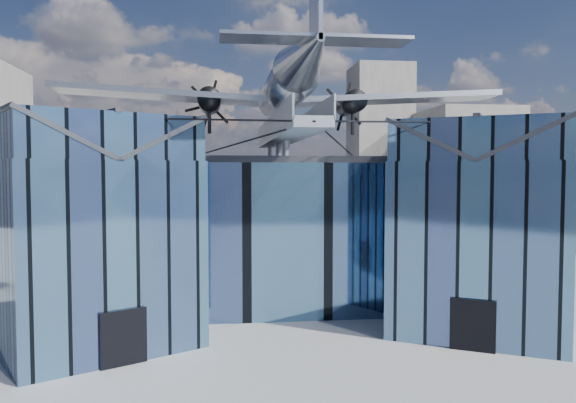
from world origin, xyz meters
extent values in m
plane|color=gray|center=(0.00, 0.00, 0.00)|extent=(120.00, 120.00, 0.00)
cube|color=#4B6E98|center=(0.00, 9.00, 4.75)|extent=(28.00, 14.00, 9.50)
cube|color=#292B31|center=(0.00, 9.00, 9.70)|extent=(28.00, 14.00, 0.40)
cube|color=#4B6E98|center=(-10.50, -1.00, 4.75)|extent=(11.79, 11.43, 9.50)
cube|color=#4B6E98|center=(-10.50, -1.00, 10.60)|extent=(11.56, 11.20, 2.20)
cube|color=#292B31|center=(-12.45, -2.12, 10.60)|extent=(7.98, 9.23, 2.40)
cube|color=#292B31|center=(-8.55, 0.12, 10.60)|extent=(7.98, 9.23, 2.40)
cube|color=#292B31|center=(-10.50, -1.00, 11.75)|extent=(4.30, 7.10, 0.18)
cube|color=black|center=(-8.48, -4.51, 1.30)|extent=(2.03, 1.32, 2.60)
cube|color=black|center=(-6.60, 1.25, 4.75)|extent=(0.34, 0.34, 9.50)
cube|color=#4B6E98|center=(10.50, -1.00, 4.75)|extent=(11.79, 11.43, 9.50)
cube|color=#4B6E98|center=(10.50, -1.00, 10.60)|extent=(11.56, 11.20, 2.20)
cube|color=#292B31|center=(8.55, 0.12, 10.60)|extent=(7.98, 9.23, 2.40)
cube|color=#292B31|center=(12.45, -2.12, 10.60)|extent=(7.98, 9.23, 2.40)
cube|color=#292B31|center=(10.50, -1.00, 11.75)|extent=(4.30, 7.10, 0.18)
cube|color=black|center=(8.48, -4.51, 1.30)|extent=(2.03, 1.32, 2.60)
cube|color=black|center=(6.60, 1.25, 4.75)|extent=(0.34, 0.34, 9.50)
cube|color=#969BA2|center=(0.00, 3.50, 11.10)|extent=(1.80, 21.00, 0.50)
cube|color=#969BA2|center=(-0.90, 3.50, 11.75)|extent=(0.08, 21.00, 1.10)
cube|color=#969BA2|center=(0.90, 3.50, 11.75)|extent=(0.08, 21.00, 1.10)
cylinder|color=#969BA2|center=(0.00, 13.00, 10.43)|extent=(0.44, 0.44, 1.35)
cylinder|color=#969BA2|center=(0.00, 7.00, 10.43)|extent=(0.44, 0.44, 1.35)
cylinder|color=#969BA2|center=(0.00, 3.00, 10.43)|extent=(0.44, 0.44, 1.35)
cylinder|color=#969BA2|center=(0.00, 4.00, 12.05)|extent=(0.70, 0.70, 1.40)
cylinder|color=black|center=(-5.25, -4.00, 11.40)|extent=(10.55, 6.08, 0.69)
cylinder|color=black|center=(5.25, -4.00, 11.40)|extent=(10.55, 6.08, 0.69)
cylinder|color=black|center=(-3.00, 1.50, 10.55)|extent=(6.09, 17.04, 1.19)
cylinder|color=black|center=(3.00, 1.50, 10.55)|extent=(6.09, 17.04, 1.19)
cylinder|color=#A0A5AC|center=(0.00, 4.00, 14.00)|extent=(2.50, 11.00, 2.50)
sphere|color=#A0A5AC|center=(0.00, 9.50, 14.00)|extent=(2.50, 2.50, 2.50)
cube|color=black|center=(0.00, 8.50, 14.69)|extent=(1.60, 1.40, 0.50)
cone|color=#A0A5AC|center=(0.00, -5.00, 14.30)|extent=(2.50, 7.00, 2.50)
cube|color=#A0A5AC|center=(0.00, -7.30, 15.90)|extent=(0.18, 2.40, 3.40)
cube|color=#A0A5AC|center=(0.00, -7.20, 14.50)|extent=(8.00, 1.80, 0.14)
cube|color=#A0A5AC|center=(-7.00, 5.00, 13.70)|extent=(14.00, 3.20, 1.08)
cylinder|color=black|center=(-4.60, 5.60, 13.45)|extent=(1.44, 3.20, 1.44)
cone|color=black|center=(-4.60, 7.40, 13.45)|extent=(0.70, 0.70, 0.70)
cube|color=black|center=(-4.60, 7.55, 13.45)|extent=(1.05, 0.06, 3.33)
cube|color=black|center=(-4.60, 7.55, 13.45)|extent=(2.53, 0.06, 2.53)
cube|color=black|center=(-4.60, 7.55, 13.45)|extent=(3.33, 0.06, 1.05)
cylinder|color=black|center=(-4.60, 5.00, 12.22)|extent=(0.24, 0.24, 1.75)
cube|color=#A0A5AC|center=(7.00, 5.00, 13.70)|extent=(14.00, 3.20, 1.08)
cylinder|color=black|center=(4.60, 5.60, 13.45)|extent=(1.44, 3.20, 1.44)
cone|color=black|center=(4.60, 7.40, 13.45)|extent=(0.70, 0.70, 0.70)
cube|color=black|center=(4.60, 7.55, 13.45)|extent=(1.05, 0.06, 3.33)
cube|color=black|center=(4.60, 7.55, 13.45)|extent=(2.53, 0.06, 2.53)
cube|color=black|center=(4.60, 7.55, 13.45)|extent=(3.33, 0.06, 1.05)
cylinder|color=black|center=(4.60, 5.00, 12.22)|extent=(0.24, 0.24, 1.75)
cube|color=gray|center=(32.00, 48.00, 9.00)|extent=(12.00, 14.00, 18.00)
cube|color=gray|center=(-20.00, 55.00, 7.00)|extent=(14.00, 10.00, 14.00)
cube|color=gray|center=(22.00, 58.00, 13.00)|extent=(9.00, 9.00, 26.00)
camera|label=1|loc=(-4.11, -30.74, 8.93)|focal=35.00mm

